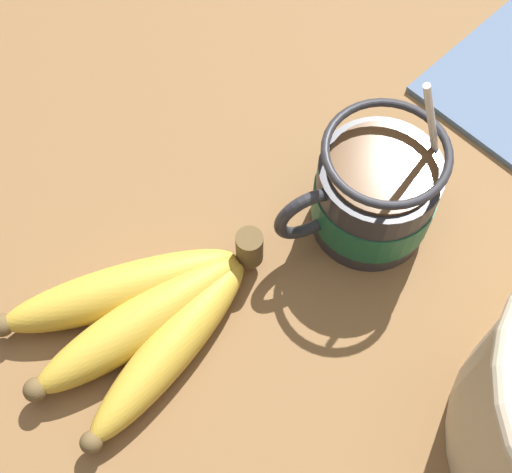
# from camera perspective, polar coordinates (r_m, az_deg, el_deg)

# --- Properties ---
(table) EXTENTS (1.07, 1.07, 0.04)m
(table) POSITION_cam_1_polar(r_m,az_deg,el_deg) (0.56, 7.25, -2.06)
(table) COLOR brown
(table) RESTS_ON ground
(coffee_mug) EXTENTS (0.14, 0.09, 0.15)m
(coffee_mug) POSITION_cam_1_polar(r_m,az_deg,el_deg) (0.52, 9.36, 3.32)
(coffee_mug) COLOR #28282D
(coffee_mug) RESTS_ON table
(banana_bunch) EXTENTS (0.20, 0.13, 0.04)m
(banana_bunch) POSITION_cam_1_polar(r_m,az_deg,el_deg) (0.51, -9.06, -6.41)
(banana_bunch) COLOR brown
(banana_bunch) RESTS_ON table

